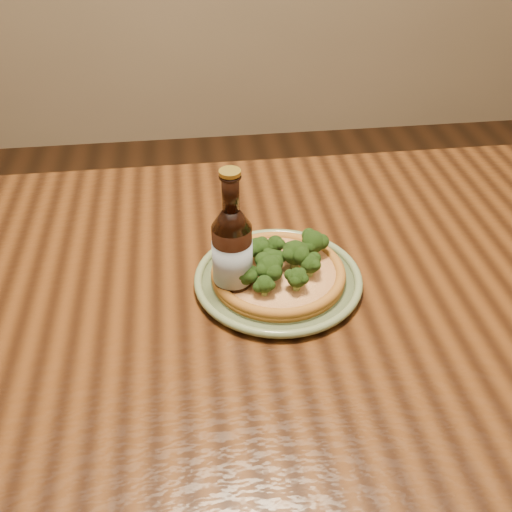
{
  "coord_description": "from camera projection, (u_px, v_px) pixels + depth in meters",
  "views": [
    {
      "loc": [
        -0.16,
        -0.67,
        1.4
      ],
      "look_at": [
        -0.06,
        0.09,
        0.82
      ],
      "focal_mm": 42.0,
      "sensor_mm": 36.0,
      "label": 1
    }
  ],
  "objects": [
    {
      "name": "table",
      "position": [
        291.0,
        324.0,
        1.07
      ],
      "size": [
        1.6,
        0.9,
        0.75
      ],
      "color": "#47250F",
      "rests_on": "ground"
    },
    {
      "name": "plate",
      "position": [
        278.0,
        279.0,
        1.01
      ],
      "size": [
        0.28,
        0.28,
        0.02
      ],
      "rotation": [
        0.0,
        0.0,
        -0.32
      ],
      "color": "#677752",
      "rests_on": "table"
    },
    {
      "name": "pizza",
      "position": [
        278.0,
        270.0,
        1.0
      ],
      "size": [
        0.23,
        0.23,
        0.07
      ],
      "rotation": [
        0.0,
        0.0,
        -0.32
      ],
      "color": "#976122",
      "rests_on": "plate"
    },
    {
      "name": "beer_bottle",
      "position": [
        232.0,
        253.0,
        0.94
      ],
      "size": [
        0.06,
        0.06,
        0.23
      ],
      "rotation": [
        0.0,
        0.0,
        0.01
      ],
      "color": "black",
      "rests_on": "table"
    }
  ]
}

